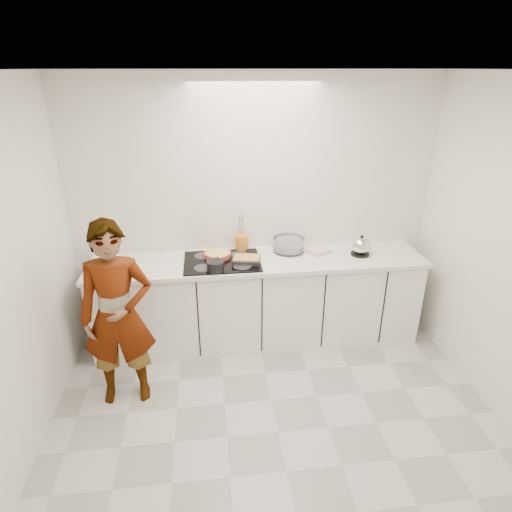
{
  "coord_description": "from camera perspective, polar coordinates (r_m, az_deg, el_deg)",
  "views": [
    {
      "loc": [
        -0.47,
        -2.46,
        2.61
      ],
      "look_at": [
        -0.05,
        1.05,
        1.05
      ],
      "focal_mm": 30.0,
      "sensor_mm": 36.0,
      "label": 1
    }
  ],
  "objects": [
    {
      "name": "tea_towel",
      "position": [
        4.33,
        8.41,
        0.66
      ],
      "size": [
        0.26,
        0.24,
        0.03
      ],
      "primitive_type": "cube",
      "rotation": [
        0.0,
        0.0,
        0.54
      ],
      "color": "white",
      "rests_on": "countertop"
    },
    {
      "name": "baking_dish",
      "position": [
        4.04,
        -1.25,
        -0.43
      ],
      "size": [
        0.3,
        0.24,
        0.05
      ],
      "color": "silver",
      "rests_on": "hob"
    },
    {
      "name": "wall_back",
      "position": [
        4.29,
        -0.21,
        6.05
      ],
      "size": [
        3.6,
        0.0,
        2.6
      ],
      "primitive_type": "cube",
      "color": "white",
      "rests_on": "ground"
    },
    {
      "name": "tart_dish",
      "position": [
        4.17,
        -5.15,
        0.24
      ],
      "size": [
        0.28,
        0.28,
        0.04
      ],
      "color": "#C04E36",
      "rests_on": "hob"
    },
    {
      "name": "saucepan",
      "position": [
        3.89,
        -5.43,
        -1.28
      ],
      "size": [
        0.17,
        0.17,
        0.15
      ],
      "color": "black",
      "rests_on": "hob"
    },
    {
      "name": "countertop",
      "position": [
        4.14,
        0.31,
        -0.71
      ],
      "size": [
        3.24,
        0.64,
        0.04
      ],
      "primitive_type": "cube",
      "color": "white",
      "rests_on": "base_cabinets"
    },
    {
      "name": "base_cabinets",
      "position": [
        4.35,
        0.29,
        -6.17
      ],
      "size": [
        3.2,
        0.58,
        0.87
      ],
      "primitive_type": "cube",
      "color": "white",
      "rests_on": "floor"
    },
    {
      "name": "kettle",
      "position": [
        4.33,
        13.8,
        1.24
      ],
      "size": [
        0.23,
        0.23,
        0.21
      ],
      "color": "black",
      "rests_on": "countertop"
    },
    {
      "name": "mixing_bowl",
      "position": [
        4.31,
        4.4,
        1.46
      ],
      "size": [
        0.39,
        0.39,
        0.14
      ],
      "color": "silver",
      "rests_on": "countertop"
    },
    {
      "name": "ceiling",
      "position": [
        2.5,
        4.37,
        23.5
      ],
      "size": [
        3.6,
        3.2,
        0.0
      ],
      "primitive_type": "cube",
      "color": "white",
      "rests_on": "wall_back"
    },
    {
      "name": "floor",
      "position": [
        3.62,
        2.99,
        -22.41
      ],
      "size": [
        3.6,
        3.2,
        0.0
      ],
      "primitive_type": "cube",
      "color": "silver",
      "rests_on": "ground"
    },
    {
      "name": "cook",
      "position": [
        3.61,
        -17.95,
        -7.61
      ],
      "size": [
        0.6,
        0.42,
        1.59
      ],
      "primitive_type": "imported",
      "rotation": [
        0.0,
        0.0,
        0.06
      ],
      "color": "white",
      "rests_on": "floor"
    },
    {
      "name": "utensil_crock",
      "position": [
        4.33,
        -1.89,
        1.8
      ],
      "size": [
        0.15,
        0.15,
        0.16
      ],
      "primitive_type": "cylinder",
      "rotation": [
        0.0,
        0.0,
        -0.19
      ],
      "color": "orange",
      "rests_on": "countertop"
    },
    {
      "name": "hob",
      "position": [
        4.09,
        -4.53,
        -0.72
      ],
      "size": [
        0.72,
        0.54,
        0.01
      ],
      "primitive_type": "cube",
      "color": "black",
      "rests_on": "countertop"
    }
  ]
}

